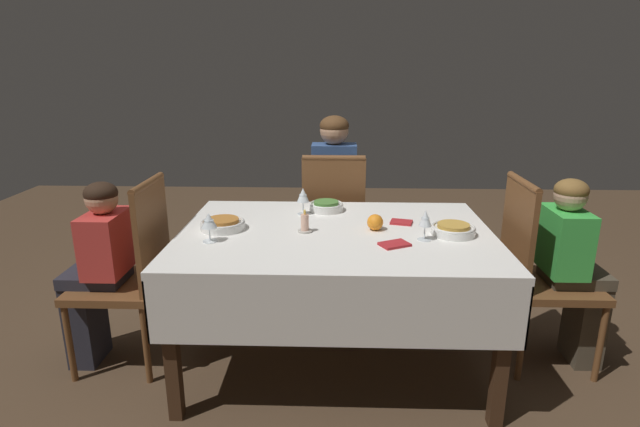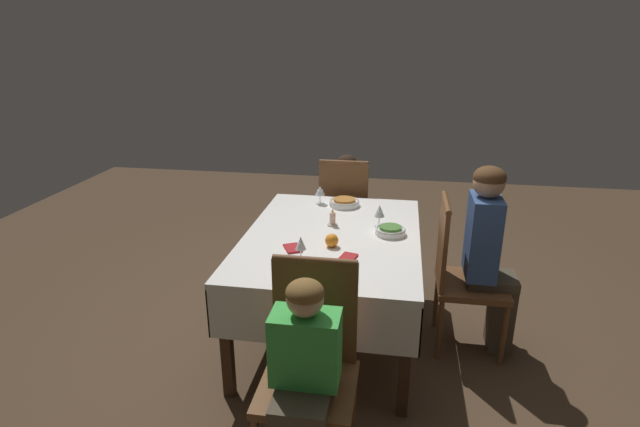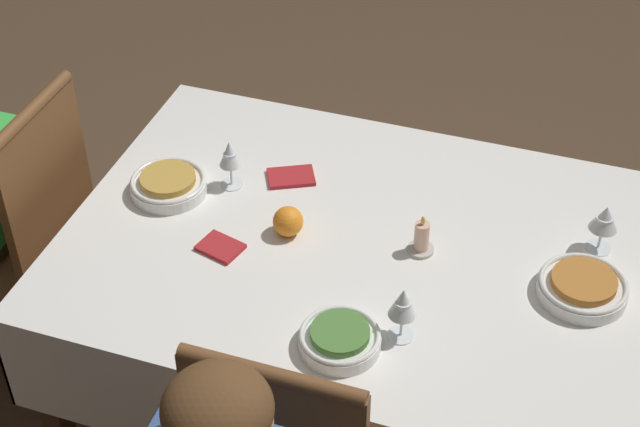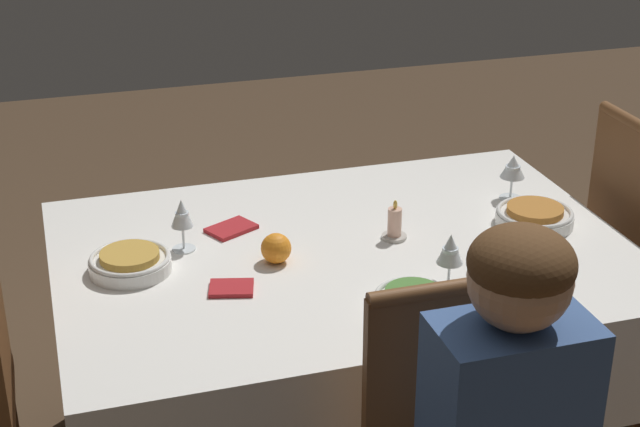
# 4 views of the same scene
# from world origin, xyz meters

# --- Properties ---
(ground_plane) EXTENTS (8.00, 8.00, 0.00)m
(ground_plane) POSITION_xyz_m (0.00, 0.00, 0.00)
(ground_plane) COLOR #4C3826
(dining_table) EXTENTS (1.57, 1.12, 0.74)m
(dining_table) POSITION_xyz_m (0.00, 0.00, 0.66)
(dining_table) COLOR white
(dining_table) RESTS_ON ground_plane
(chair_north) EXTENTS (0.44, 0.44, 1.01)m
(chair_north) POSITION_xyz_m (-0.02, 0.82, 0.54)
(chair_north) COLOR brown
(chair_north) RESTS_ON ground_plane
(chair_east) EXTENTS (0.44, 0.44, 1.01)m
(chair_east) POSITION_xyz_m (1.05, 0.05, 0.54)
(chair_east) COLOR brown
(chair_east) RESTS_ON ground_plane
(chair_west) EXTENTS (0.44, 0.44, 1.01)m
(chair_west) POSITION_xyz_m (-1.05, -0.04, 0.54)
(chair_west) COLOR brown
(chair_west) RESTS_ON ground_plane
(person_adult_denim) EXTENTS (0.30, 0.34, 1.23)m
(person_adult_denim) POSITION_xyz_m (-0.02, 0.99, 0.70)
(person_adult_denim) COLOR #4C4233
(person_adult_denim) RESTS_ON ground_plane
(person_child_green) EXTENTS (0.33, 0.30, 1.01)m
(person_child_green) POSITION_xyz_m (1.23, 0.05, 0.56)
(person_child_green) COLOR #4C4233
(person_child_green) RESTS_ON ground_plane
(person_child_red) EXTENTS (0.33, 0.30, 1.00)m
(person_child_red) POSITION_xyz_m (-1.23, -0.04, 0.55)
(person_child_red) COLOR #282833
(person_child_red) RESTS_ON ground_plane
(bowl_north) EXTENTS (0.20, 0.20, 0.06)m
(bowl_north) POSITION_xyz_m (-0.06, 0.37, 0.77)
(bowl_north) COLOR white
(bowl_north) RESTS_ON dining_table
(wine_glass_north) EXTENTS (0.07, 0.07, 0.15)m
(wine_glass_north) POSITION_xyz_m (-0.18, 0.29, 0.85)
(wine_glass_north) COLOR white
(wine_glass_north) RESTS_ON dining_table
(bowl_east) EXTENTS (0.22, 0.22, 0.06)m
(bowl_east) POSITION_xyz_m (0.58, -0.04, 0.77)
(bowl_east) COLOR white
(bowl_east) RESTS_ON dining_table
(wine_glass_east) EXTENTS (0.06, 0.06, 0.15)m
(wine_glass_east) POSITION_xyz_m (0.42, -0.12, 0.85)
(wine_glass_east) COLOR white
(wine_glass_east) RESTS_ON dining_table
(bowl_west) EXTENTS (0.23, 0.23, 0.06)m
(bowl_west) POSITION_xyz_m (-0.58, 0.01, 0.77)
(bowl_west) COLOR white
(bowl_west) RESTS_ON dining_table
(wine_glass_west) EXTENTS (0.08, 0.08, 0.14)m
(wine_glass_west) POSITION_xyz_m (-0.60, -0.18, 0.84)
(wine_glass_west) COLOR white
(wine_glass_west) RESTS_ON dining_table
(candle_centerpiece) EXTENTS (0.07, 0.07, 0.12)m
(candle_centerpiece) POSITION_xyz_m (-0.16, -0.02, 0.78)
(candle_centerpiece) COLOR beige
(candle_centerpiece) RESTS_ON dining_table
(orange_fruit) EXTENTS (0.08, 0.08, 0.08)m
(orange_fruit) POSITION_xyz_m (0.20, 0.02, 0.78)
(orange_fruit) COLOR orange
(orange_fruit) RESTS_ON dining_table
(napkin_red_folded) EXTENTS (0.16, 0.14, 0.01)m
(napkin_red_folded) POSITION_xyz_m (0.27, -0.20, 0.75)
(napkin_red_folded) COLOR #AD2328
(napkin_red_folded) RESTS_ON dining_table
(napkin_spare_side) EXTENTS (0.13, 0.11, 0.01)m
(napkin_spare_side) POSITION_xyz_m (0.35, 0.14, 0.75)
(napkin_spare_side) COLOR #AD2328
(napkin_spare_side) RESTS_ON dining_table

